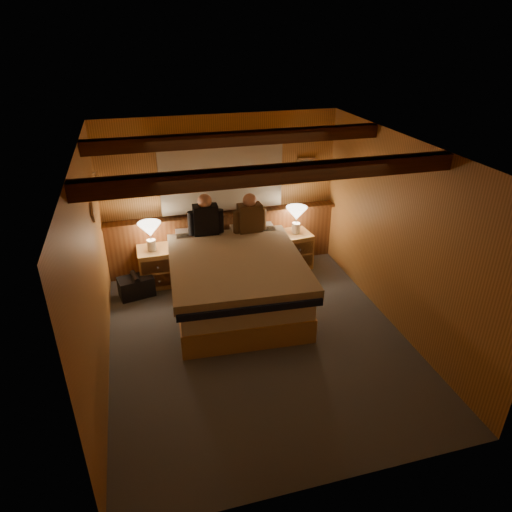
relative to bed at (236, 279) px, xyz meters
name	(u,v)px	position (x,y,z in m)	size (l,w,h in m)	color
floor	(258,339)	(0.08, -0.86, -0.40)	(4.20, 4.20, 0.00)	#4C515A
ceiling	(259,149)	(0.08, -0.86, 2.00)	(4.20, 4.20, 0.00)	tan
wall_back	(222,194)	(0.08, 1.24, 0.80)	(3.60, 3.60, 0.00)	#CA8D48
wall_left	(92,275)	(-1.72, -0.86, 0.80)	(4.20, 4.20, 0.00)	#CA8D48
wall_right	(399,237)	(1.88, -0.86, 0.80)	(4.20, 4.20, 0.00)	#CA8D48
wall_front	(334,378)	(0.08, -2.96, 0.80)	(3.60, 3.60, 0.00)	#CA8D48
wainscot	(224,238)	(0.08, 1.17, 0.09)	(3.60, 0.23, 0.94)	brown
curtain_window	(222,175)	(0.08, 1.16, 1.12)	(2.18, 0.09, 1.11)	#492712
ceiling_beams	(255,154)	(0.08, -0.71, 1.91)	(3.60, 1.65, 0.16)	#492712
coat_rail	(98,185)	(-1.64, 0.71, 1.27)	(0.05, 0.55, 0.24)	silver
framed_print	(306,166)	(1.43, 1.21, 1.15)	(0.30, 0.04, 0.25)	tan
bed	(236,279)	(0.00, 0.00, 0.00)	(1.86, 2.34, 0.77)	tan
nightstand_left	(157,266)	(-1.01, 0.87, -0.11)	(0.53, 0.48, 0.58)	tan
nightstand_right	(293,250)	(1.14, 0.87, -0.11)	(0.57, 0.53, 0.58)	tan
lamp_left	(150,231)	(-1.05, 0.85, 0.48)	(0.33, 0.33, 0.43)	silver
lamp_right	(296,215)	(1.18, 0.88, 0.48)	(0.33, 0.33, 0.43)	silver
person_left	(206,218)	(-0.25, 0.82, 0.61)	(0.53, 0.22, 0.64)	black
person_right	(250,216)	(0.39, 0.74, 0.60)	(0.51, 0.21, 0.62)	#4C361E
duffel_bag	(136,286)	(-1.34, 0.60, -0.25)	(0.54, 0.39, 0.35)	black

